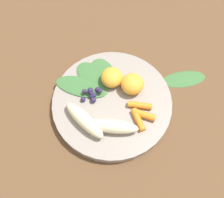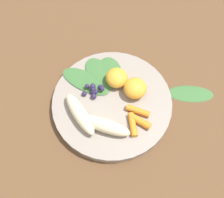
{
  "view_description": "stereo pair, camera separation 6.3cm",
  "coord_description": "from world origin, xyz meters",
  "px_view_note": "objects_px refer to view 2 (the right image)",
  "views": [
    {
      "loc": [
        0.19,
        0.21,
        0.59
      ],
      "look_at": [
        0.0,
        0.0,
        0.03
      ],
      "focal_mm": 42.66,
      "sensor_mm": 36.0,
      "label": 1
    },
    {
      "loc": [
        0.14,
        0.24,
        0.59
      ],
      "look_at": [
        0.0,
        0.0,
        0.03
      ],
      "focal_mm": 42.66,
      "sensor_mm": 36.0,
      "label": 2
    }
  ],
  "objects_px": {
    "banana_peeled_left": "(105,125)",
    "banana_peeled_right": "(80,114)",
    "orange_segment_near": "(117,78)",
    "kale_leaf_stray": "(191,93)",
    "bowl": "(112,103)"
  },
  "relations": [
    {
      "from": "banana_peeled_right",
      "to": "orange_segment_near",
      "type": "bearing_deg",
      "value": 105.22
    },
    {
      "from": "orange_segment_near",
      "to": "kale_leaf_stray",
      "type": "relative_size",
      "value": 0.46
    },
    {
      "from": "banana_peeled_left",
      "to": "banana_peeled_right",
      "type": "bearing_deg",
      "value": 173.3
    },
    {
      "from": "banana_peeled_right",
      "to": "orange_segment_near",
      "type": "xyz_separation_m",
      "value": [
        -0.12,
        -0.04,
        0.0
      ]
    },
    {
      "from": "bowl",
      "to": "banana_peeled_left",
      "type": "bearing_deg",
      "value": 48.16
    },
    {
      "from": "banana_peeled_right",
      "to": "kale_leaf_stray",
      "type": "bearing_deg",
      "value": 72.38
    },
    {
      "from": "bowl",
      "to": "banana_peeled_right",
      "type": "bearing_deg",
      "value": -0.52
    },
    {
      "from": "bowl",
      "to": "orange_segment_near",
      "type": "bearing_deg",
      "value": -131.52
    },
    {
      "from": "banana_peeled_right",
      "to": "kale_leaf_stray",
      "type": "relative_size",
      "value": 1.02
    },
    {
      "from": "bowl",
      "to": "banana_peeled_right",
      "type": "distance_m",
      "value": 0.09
    },
    {
      "from": "bowl",
      "to": "kale_leaf_stray",
      "type": "xyz_separation_m",
      "value": [
        -0.19,
        0.07,
        -0.01
      ]
    },
    {
      "from": "banana_peeled_left",
      "to": "orange_segment_near",
      "type": "xyz_separation_m",
      "value": [
        -0.08,
        -0.09,
        0.0
      ]
    },
    {
      "from": "bowl",
      "to": "kale_leaf_stray",
      "type": "height_order",
      "value": "bowl"
    },
    {
      "from": "banana_peeled_right",
      "to": "kale_leaf_stray",
      "type": "distance_m",
      "value": 0.28
    },
    {
      "from": "banana_peeled_left",
      "to": "orange_segment_near",
      "type": "bearing_deg",
      "value": 97.24
    }
  ]
}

